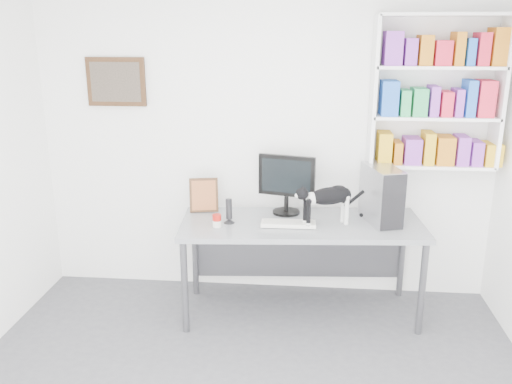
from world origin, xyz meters
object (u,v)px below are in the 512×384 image
pc_tower (381,194)px  speaker (229,211)px  cat (328,206)px  keyboard (288,224)px  soup_can (217,221)px  monitor (287,184)px  desk (300,268)px  leaning_print (204,194)px  bookshelf (436,92)px

pc_tower → speaker: size_ratio=2.17×
cat → speaker: bearing=157.4°
speaker → cat: cat is taller
pc_tower → cat: pc_tower is taller
pc_tower → keyboard: bearing=177.2°
speaker → soup_can: bearing=-143.1°
monitor → speaker: 0.56m
desk → leaning_print: leaning_print is taller
bookshelf → soup_can: size_ratio=12.00×
desk → keyboard: size_ratio=4.50×
bookshelf → leaning_print: 2.10m
keyboard → speaker: size_ratio=2.07×
bookshelf → speaker: 1.93m
keyboard → soup_can: bearing=-172.7°
speaker → soup_can: size_ratio=2.05×
cat → monitor: bearing=117.8°
monitor → speaker: monitor is taller
pc_tower → speaker: pc_tower is taller
desk → speaker: (-0.59, -0.07, 0.52)m
soup_can → speaker: bearing=50.2°
cat → soup_can: bearing=163.8°
keyboard → cat: (0.31, 0.03, 0.15)m
pc_tower → cat: (-0.44, -0.14, -0.06)m
desk → leaning_print: 1.04m
monitor → keyboard: (0.03, -0.30, -0.24)m
soup_can → keyboard: bearing=8.3°
speaker → keyboard: bearing=-15.5°
desk → leaning_print: size_ratio=6.47×
leaning_print → cat: bearing=-24.9°
bookshelf → speaker: bearing=-166.0°
keyboard → speaker: bearing=176.8°
keyboard → speaker: speaker is taller
keyboard → speaker: 0.49m
desk → speaker: size_ratio=9.30×
desk → keyboard: keyboard is taller
soup_can → bookshelf: bearing=16.4°
monitor → keyboard: monitor is taller
leaning_print → soup_can: leaning_print is taller
desk → soup_can: (-0.67, -0.17, 0.46)m
pc_tower → leaning_print: (-1.49, 0.12, -0.08)m
keyboard → monitor: bearing=94.6°
desk → monitor: bearing=118.0°
desk → pc_tower: pc_tower is taller
keyboard → bookshelf: bearing=19.2°
keyboard → leaning_print: (-0.74, 0.29, 0.14)m
monitor → pc_tower: 0.79m
monitor → pc_tower: bearing=4.9°
soup_can → cat: cat is taller
bookshelf → desk: (-1.06, -0.34, -1.44)m
monitor → cat: size_ratio=0.96×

